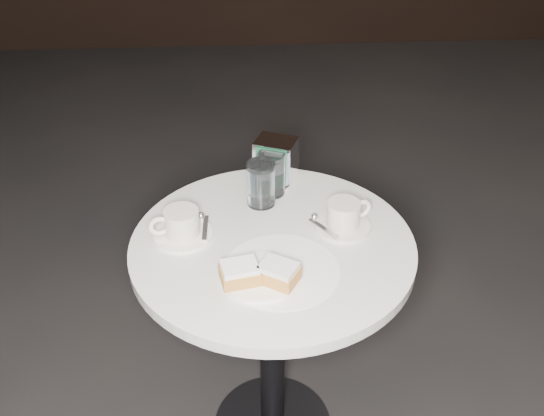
{
  "coord_description": "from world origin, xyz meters",
  "views": [
    {
      "loc": [
        -0.07,
        -1.17,
        1.65
      ],
      "look_at": [
        0.0,
        0.02,
        0.83
      ],
      "focal_mm": 40.0,
      "sensor_mm": 36.0,
      "label": 1
    }
  ],
  "objects": [
    {
      "name": "cafe_table",
      "position": [
        0.0,
        0.0,
        0.55
      ],
      "size": [
        0.7,
        0.7,
        0.74
      ],
      "color": "black",
      "rests_on": "ground"
    },
    {
      "name": "sugar_spill",
      "position": [
        0.01,
        -0.11,
        0.75
      ],
      "size": [
        0.27,
        0.27,
        0.0
      ],
      "primitive_type": "cylinder",
      "rotation": [
        0.0,
        0.0,
        -0.01
      ],
      "color": "white",
      "rests_on": "cafe_table"
    },
    {
      "name": "beignet_plate",
      "position": [
        -0.04,
        -0.15,
        0.77
      ],
      "size": [
        0.19,
        0.19,
        0.06
      ],
      "rotation": [
        0.0,
        0.0,
        -0.11
      ],
      "color": "white",
      "rests_on": "cafe_table"
    },
    {
      "name": "coffee_cup_left",
      "position": [
        -0.22,
        0.03,
        0.78
      ],
      "size": [
        0.18,
        0.18,
        0.08
      ],
      "rotation": [
        0.0,
        0.0,
        0.24
      ],
      "color": "white",
      "rests_on": "cafe_table"
    },
    {
      "name": "coffee_cup_right",
      "position": [
        0.18,
        0.05,
        0.78
      ],
      "size": [
        0.18,
        0.18,
        0.07
      ],
      "rotation": [
        0.0,
        0.0,
        0.36
      ],
      "color": "silver",
      "rests_on": "cafe_table"
    },
    {
      "name": "water_glass_left",
      "position": [
        -0.02,
        0.17,
        0.8
      ],
      "size": [
        0.1,
        0.1,
        0.12
      ],
      "rotation": [
        0.0,
        0.0,
        -0.32
      ],
      "color": "white",
      "rests_on": "cafe_table"
    },
    {
      "name": "water_glass_right",
      "position": [
        0.01,
        0.22,
        0.8
      ],
      "size": [
        0.1,
        0.1,
        0.12
      ],
      "rotation": [
        0.0,
        0.0,
        -0.41
      ],
      "color": "white",
      "rests_on": "cafe_table"
    },
    {
      "name": "napkin_dispenser",
      "position": [
        0.03,
        0.28,
        0.81
      ],
      "size": [
        0.13,
        0.12,
        0.13
      ],
      "rotation": [
        0.0,
        0.0,
        -0.38
      ],
      "color": "silver",
      "rests_on": "cafe_table"
    }
  ]
}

